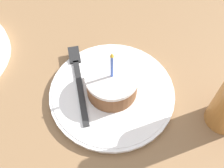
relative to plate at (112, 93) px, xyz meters
name	(u,v)px	position (x,y,z in m)	size (l,w,h in m)	color
ground_plane	(124,100)	(0.00, 0.02, -0.03)	(2.40, 2.40, 0.04)	olive
plate	(112,93)	(0.00, 0.00, 0.00)	(0.25, 0.25, 0.02)	white
cake_slice	(112,84)	(0.00, 0.00, 0.03)	(0.10, 0.10, 0.12)	brown
fork	(78,78)	(-0.03, -0.07, 0.01)	(0.20, 0.05, 0.00)	#262626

